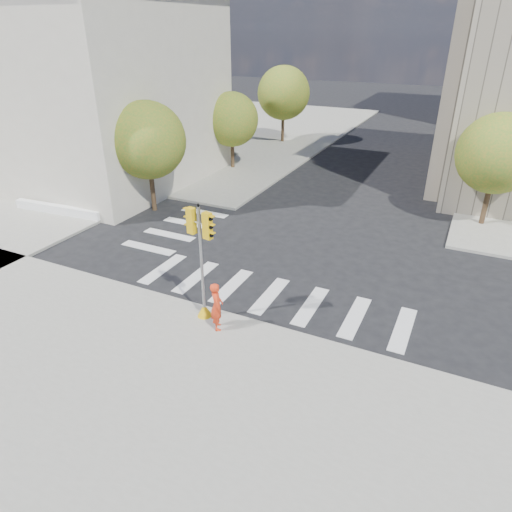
{
  "coord_description": "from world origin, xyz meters",
  "views": [
    {
      "loc": [
        6.43,
        -16.78,
        9.99
      ],
      "look_at": [
        -0.39,
        -2.69,
        2.1
      ],
      "focal_mm": 32.0,
      "sensor_mm": 36.0,
      "label": 1
    }
  ],
  "objects_px": {
    "photographer": "(217,306)",
    "traffic_signal": "(202,271)",
    "lamp_far": "(508,99)",
    "planter_wall": "(58,209)",
    "lamp_near": "(510,130)"
  },
  "relations": [
    {
      "from": "photographer",
      "to": "traffic_signal",
      "type": "bearing_deg",
      "value": 26.67
    },
    {
      "from": "traffic_signal",
      "to": "photographer",
      "type": "height_order",
      "value": "traffic_signal"
    },
    {
      "from": "lamp_far",
      "to": "traffic_signal",
      "type": "bearing_deg",
      "value": -106.47
    },
    {
      "from": "photographer",
      "to": "planter_wall",
      "type": "bearing_deg",
      "value": 33.29
    },
    {
      "from": "traffic_signal",
      "to": "planter_wall",
      "type": "height_order",
      "value": "traffic_signal"
    },
    {
      "from": "photographer",
      "to": "planter_wall",
      "type": "xyz_separation_m",
      "value": [
        -14.2,
        5.81,
        -0.68
      ]
    },
    {
      "from": "lamp_near",
      "to": "photographer",
      "type": "bearing_deg",
      "value": -114.79
    },
    {
      "from": "lamp_near",
      "to": "planter_wall",
      "type": "bearing_deg",
      "value": -150.06
    },
    {
      "from": "lamp_near",
      "to": "traffic_signal",
      "type": "relative_size",
      "value": 1.8
    },
    {
      "from": "traffic_signal",
      "to": "lamp_far",
      "type": "bearing_deg",
      "value": 85.28
    },
    {
      "from": "lamp_far",
      "to": "photographer",
      "type": "bearing_deg",
      "value": -104.91
    },
    {
      "from": "photographer",
      "to": "planter_wall",
      "type": "height_order",
      "value": "photographer"
    },
    {
      "from": "lamp_far",
      "to": "planter_wall",
      "type": "height_order",
      "value": "lamp_far"
    },
    {
      "from": "lamp_far",
      "to": "planter_wall",
      "type": "xyz_separation_m",
      "value": [
        -23.0,
        -27.25,
        -4.18
      ]
    },
    {
      "from": "lamp_near",
      "to": "planter_wall",
      "type": "height_order",
      "value": "lamp_near"
    }
  ]
}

